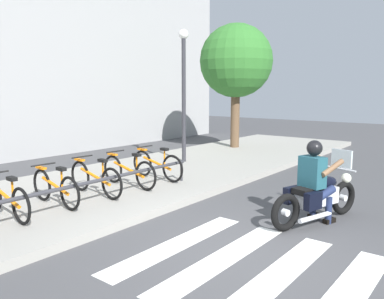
{
  "coord_description": "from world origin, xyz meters",
  "views": [
    {
      "loc": [
        -4.52,
        -2.7,
        2.23
      ],
      "look_at": [
        1.8,
        2.29,
        1.0
      ],
      "focal_mm": 35.91,
      "sensor_mm": 36.0,
      "label": 1
    }
  ],
  "objects": [
    {
      "name": "crosswalk_stripe_1",
      "position": [
        -0.43,
        -0.8,
        0.0
      ],
      "size": [
        2.8,
        0.4,
        0.01
      ],
      "primitive_type": "cube",
      "color": "white",
      "rests_on": "ground"
    },
    {
      "name": "bicycle_5",
      "position": [
        1.08,
        3.49,
        0.5
      ],
      "size": [
        0.48,
        1.73,
        0.76
      ],
      "color": "black",
      "rests_on": "sidewalk"
    },
    {
      "name": "rider",
      "position": [
        1.71,
        -0.42,
        0.82
      ],
      "size": [
        0.73,
        0.66,
        1.43
      ],
      "color": "#1E4C59",
      "rests_on": "ground"
    },
    {
      "name": "sidewalk",
      "position": [
        0.0,
        4.09,
        0.07
      ],
      "size": [
        24.0,
        4.4,
        0.15
      ],
      "primitive_type": "cube",
      "color": "gray",
      "rests_on": "ground"
    },
    {
      "name": "bike_rack",
      "position": [
        -0.72,
        2.94,
        0.58
      ],
      "size": [
        5.98,
        0.07,
        0.49
      ],
      "color": "#333338",
      "rests_on": "sidewalk"
    },
    {
      "name": "bicycle_4",
      "position": [
        0.18,
        3.49,
        0.5
      ],
      "size": [
        0.48,
        1.7,
        0.77
      ],
      "color": "black",
      "rests_on": "sidewalk"
    },
    {
      "name": "bicycle_6",
      "position": [
        1.98,
        3.49,
        0.5
      ],
      "size": [
        0.48,
        1.66,
        0.78
      ],
      "color": "black",
      "rests_on": "sidewalk"
    },
    {
      "name": "ground_plane",
      "position": [
        0.0,
        0.0,
        0.0
      ],
      "size": [
        48.0,
        48.0,
        0.0
      ],
      "primitive_type": "plane",
      "color": "#424244"
    },
    {
      "name": "bicycle_2",
      "position": [
        -1.61,
        3.49,
        0.49
      ],
      "size": [
        0.48,
        1.62,
        0.73
      ],
      "color": "black",
      "rests_on": "sidewalk"
    },
    {
      "name": "bicycle_3",
      "position": [
        -0.72,
        3.49,
        0.49
      ],
      "size": [
        0.48,
        1.57,
        0.74
      ],
      "color": "black",
      "rests_on": "sidewalk"
    },
    {
      "name": "crosswalk_stripe_2",
      "position": [
        -0.43,
        0.0,
        0.0
      ],
      "size": [
        2.8,
        0.4,
        0.01
      ],
      "primitive_type": "cube",
      "color": "white",
      "rests_on": "ground"
    },
    {
      "name": "crosswalk_stripe_3",
      "position": [
        -0.43,
        0.8,
        0.0
      ],
      "size": [
        2.8,
        0.4,
        0.01
      ],
      "primitive_type": "cube",
      "color": "white",
      "rests_on": "ground"
    },
    {
      "name": "street_lamp",
      "position": [
        4.2,
        4.49,
        2.43
      ],
      "size": [
        0.28,
        0.28,
        3.98
      ],
      "color": "#2D2D33",
      "rests_on": "ground"
    },
    {
      "name": "tree_near_rack",
      "position": [
        7.69,
        4.89,
        3.3
      ],
      "size": [
        2.66,
        2.66,
        4.65
      ],
      "color": "brown",
      "rests_on": "ground"
    },
    {
      "name": "crosswalk_stripe_0",
      "position": [
        -0.43,
        -1.6,
        0.0
      ],
      "size": [
        2.8,
        0.4,
        0.01
      ],
      "primitive_type": "cube",
      "color": "white",
      "rests_on": "ground"
    },
    {
      "name": "motorcycle",
      "position": [
        1.79,
        -0.45,
        0.45
      ],
      "size": [
        2.07,
        0.91,
        1.21
      ],
      "color": "black",
      "rests_on": "ground"
    }
  ]
}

